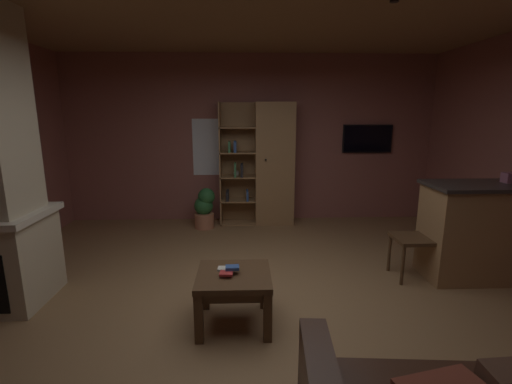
{
  "coord_description": "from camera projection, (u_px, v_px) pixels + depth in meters",
  "views": [
    {
      "loc": [
        -0.13,
        -3.14,
        1.83
      ],
      "look_at": [
        0.0,
        0.4,
        1.05
      ],
      "focal_mm": 25.32,
      "sensor_mm": 36.0,
      "label": 1
    }
  ],
  "objects": [
    {
      "name": "table_book_1",
      "position": [
        226.0,
        273.0,
        3.04
      ],
      "size": [
        0.12,
        0.1,
        0.02
      ],
      "primitive_type": "cube",
      "rotation": [
        0.0,
        0.0,
        -0.07
      ],
      "color": "#B22D2D",
      "rests_on": "coffee_table"
    },
    {
      "name": "wall_back",
      "position": [
        251.0,
        139.0,
        6.13
      ],
      "size": [
        6.29,
        0.06,
        2.78
      ],
      "primitive_type": "cube",
      "color": "#8E544C",
      "rests_on": "ground"
    },
    {
      "name": "window_pane_back",
      "position": [
        213.0,
        147.0,
        6.1
      ],
      "size": [
        0.7,
        0.01,
        0.95
      ],
      "primitive_type": "cube",
      "color": "white"
    },
    {
      "name": "floor",
      "position": [
        257.0,
        309.0,
        3.46
      ],
      "size": [
        6.17,
        6.01,
        0.02
      ],
      "primitive_type": "cube",
      "color": "olive",
      "rests_on": "ground"
    },
    {
      "name": "coffee_table",
      "position": [
        234.0,
        284.0,
        3.13
      ],
      "size": [
        0.64,
        0.6,
        0.47
      ],
      "color": "#4C331E",
      "rests_on": "ground"
    },
    {
      "name": "kitchen_bar_counter",
      "position": [
        492.0,
        231.0,
        4.01
      ],
      "size": [
        1.5,
        0.63,
        1.08
      ],
      "color": "#997047",
      "rests_on": "ground"
    },
    {
      "name": "dining_chair",
      "position": [
        421.0,
        233.0,
        4.0
      ],
      "size": [
        0.42,
        0.42,
        0.92
      ],
      "color": "#4C331E",
      "rests_on": "ground"
    },
    {
      "name": "wall_mounted_tv",
      "position": [
        367.0,
        139.0,
        6.13
      ],
      "size": [
        0.84,
        0.06,
        0.47
      ],
      "color": "black"
    },
    {
      "name": "bookshelf_cabinet",
      "position": [
        269.0,
        165.0,
        5.96
      ],
      "size": [
        1.22,
        0.41,
        2.0
      ],
      "color": "#997047",
      "rests_on": "ground"
    },
    {
      "name": "potted_floor_plant",
      "position": [
        205.0,
        208.0,
        5.83
      ],
      "size": [
        0.34,
        0.35,
        0.65
      ],
      "color": "#B77051",
      "rests_on": "ground"
    },
    {
      "name": "table_book_0",
      "position": [
        226.0,
        269.0,
        3.18
      ],
      "size": [
        0.14,
        0.09,
        0.02
      ],
      "primitive_type": "cube",
      "rotation": [
        0.0,
        0.0,
        -0.08
      ],
      "color": "beige",
      "rests_on": "coffee_table"
    },
    {
      "name": "tissue_box",
      "position": [
        509.0,
        178.0,
        3.94
      ],
      "size": [
        0.12,
        0.12,
        0.11
      ],
      "primitive_type": "cube",
      "rotation": [
        0.0,
        0.0,
        -0.01
      ],
      "color": "#995972",
      "rests_on": "kitchen_bar_counter"
    },
    {
      "name": "table_book_2",
      "position": [
        232.0,
        268.0,
        3.1
      ],
      "size": [
        0.12,
        0.09,
        0.03
      ],
      "primitive_type": "cube",
      "rotation": [
        0.0,
        0.0,
        0.04
      ],
      "color": "#2D4C8C",
      "rests_on": "coffee_table"
    }
  ]
}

